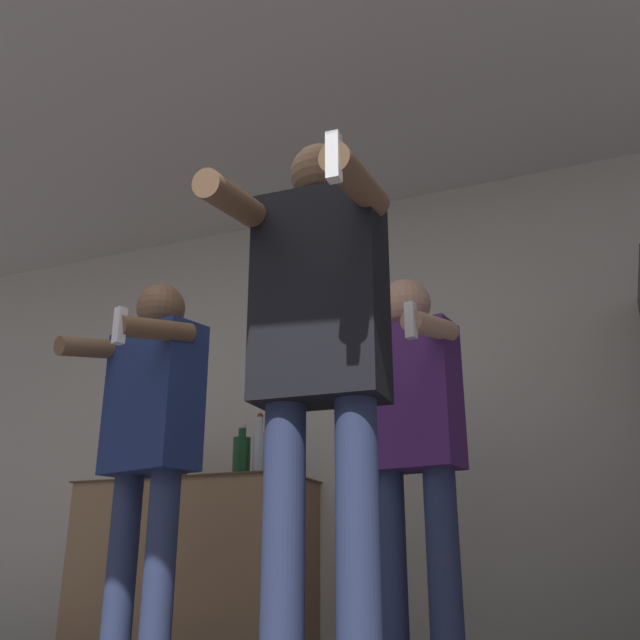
{
  "coord_description": "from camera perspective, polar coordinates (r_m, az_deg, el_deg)",
  "views": [
    {
      "loc": [
        1.31,
        -0.93,
        0.43
      ],
      "look_at": [
        0.53,
        0.98,
        1.16
      ],
      "focal_mm": 40.0,
      "sensor_mm": 36.0,
      "label": 1
    }
  ],
  "objects": [
    {
      "name": "bottle_clear_vodka",
      "position": [
        3.91,
        -6.3,
        -10.72
      ],
      "size": [
        0.1,
        0.1,
        0.3
      ],
      "color": "#194723",
      "rests_on": "counter"
    },
    {
      "name": "counter",
      "position": [
        4.04,
        -10.18,
        -18.95
      ],
      "size": [
        1.27,
        0.57,
        0.9
      ],
      "color": "#997551",
      "rests_on": "ground_plane"
    },
    {
      "name": "bottle_dark_rum",
      "position": [
        4.29,
        -15.04,
        -11.38
      ],
      "size": [
        0.07,
        0.07,
        0.26
      ],
      "color": "#563314",
      "rests_on": "counter"
    },
    {
      "name": "person_man_side",
      "position": [
        3.01,
        -13.49,
        -8.53
      ],
      "size": [
        0.56,
        0.56,
        1.61
      ],
      "color": "navy",
      "rests_on": "ground_plane"
    },
    {
      "name": "wall_back",
      "position": [
        4.04,
        2.9,
        -7.42
      ],
      "size": [
        7.0,
        0.06,
        2.55
      ],
      "color": "beige",
      "rests_on": "ground_plane"
    },
    {
      "name": "bottle_red_label",
      "position": [
        3.86,
        -4.87,
        -10.46
      ],
      "size": [
        0.07,
        0.07,
        0.34
      ],
      "color": "silver",
      "rests_on": "counter"
    },
    {
      "name": "person_spectator_back",
      "position": [
        3.0,
        7.18,
        -8.71
      ],
      "size": [
        0.54,
        0.57,
        1.66
      ],
      "color": "navy",
      "rests_on": "ground_plane"
    },
    {
      "name": "person_woman_foreground",
      "position": [
        2.14,
        -0.13,
        -2.26
      ],
      "size": [
        0.48,
        0.53,
        1.77
      ],
      "color": "navy",
      "rests_on": "ground_plane"
    },
    {
      "name": "ceiling_slab",
      "position": [
        3.42,
        -5.95,
        19.53
      ],
      "size": [
        7.0,
        3.3,
        0.05
      ],
      "color": "silver",
      "rests_on": "wall_back"
    },
    {
      "name": "bottle_short_whiskey",
      "position": [
        4.1,
        -10.95,
        -10.71
      ],
      "size": [
        0.06,
        0.06,
        0.33
      ],
      "color": "maroon",
      "rests_on": "counter"
    }
  ]
}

